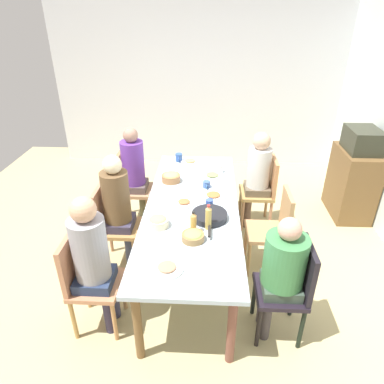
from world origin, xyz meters
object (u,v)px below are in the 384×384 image
Objects in this scene: person_2 at (92,255)px; person_3 at (282,267)px; chair_2 at (86,278)px; bottle_1 at (193,223)px; dining_table at (192,211)px; bottle_0 at (208,218)px; plate_4 at (190,161)px; cup_0 at (207,184)px; cup_3 at (209,203)px; bowl_0 at (171,177)px; bowl_1 at (158,222)px; plate_2 at (212,176)px; chair_1 at (129,185)px; plate_0 at (184,203)px; chair_0 at (263,188)px; person_4 at (118,204)px; side_cabinet at (352,183)px; chair_4 at (112,222)px; plate_3 at (213,196)px; chair_5 at (274,227)px; plate_1 at (167,268)px; serving_pan at (209,216)px; bowl_2 at (193,236)px; person_1 at (134,169)px; chair_3 at (291,285)px; person_0 at (257,172)px; cup_1 at (179,157)px; microwave at (363,140)px; cup_2 at (220,169)px.

person_3 is (0.00, 1.49, -0.06)m from person_2.
bottle_1 is (-0.38, 0.87, 0.32)m from chair_2.
dining_table is 0.47m from bottle_0.
bottle_1 reaches higher than plate_4.
cup_0 is 0.40m from cup_3.
bowl_0 reaches higher than bowl_1.
plate_2 is at bearing 154.84° from bowl_1.
cup_3 is (0.84, 1.01, 0.26)m from chair_1.
chair_2 is 4.17× the size of plate_0.
plate_2 is 0.67m from cup_3.
cup_3 is (0.52, 0.43, -0.01)m from bowl_0.
chair_1 is at bearing -90.00° from chair_0.
bowl_1 is at bearing -51.01° from cup_3.
person_4 reaches higher than bowl_1.
side_cabinet is (-1.60, 1.99, -0.39)m from bottle_1.
plate_3 is (-0.18, 1.05, 0.24)m from chair_4.
chair_5 reaches higher than plate_1.
bottle_1 reaches higher than chair_5.
person_3 is at bearing 43.73° from serving_pan.
chair_4 is at bearing -90.00° from chair_5.
plate_1 is at bearing -17.27° from plate_3.
plate_0 is 0.43m from cup_0.
chair_0 is at bearing 141.67° from cup_3.
bowl_0 is (-0.52, -1.10, 0.28)m from chair_5.
cup_0 is 0.13× the size of side_cabinet.
cup_0 is at bearing -68.05° from side_cabinet.
person_4 is at bearing -62.24° from chair_0.
chair_5 is 4.73× the size of bowl_1.
plate_3 is at bearing 166.94° from bowl_2.
person_1 is at bearing -161.29° from plate_1.
bowl_0 is 0.89m from bowl_1.
person_2 is at bearing -64.23° from bottle_1.
person_2 is 1.41× the size of chair_3.
bottle_1 is (0.45, -0.80, 0.32)m from chair_5.
chair_0 is at bearing 134.86° from chair_2.
person_0 is 0.98× the size of person_4.
person_3 is (1.66, -0.09, 0.18)m from chair_0.
dining_table is at bearing 90.00° from chair_4.
plate_3 is (0.47, 0.01, 0.00)m from plate_2.
person_3 is 6.00× the size of bowl_1.
cup_1 is at bearing 162.30° from chair_2.
plate_2 is at bearing 171.50° from bottle_1.
microwave is (-1.38, 1.85, 0.27)m from serving_pan.
cup_2 reaches higher than bowl_2.
chair_5 is 3.72× the size of bottle_0.
bottle_0 is at bearing -4.77° from plate_3.
dining_table is 9.87× the size of plate_1.
bowl_2 is 1.67× the size of cup_2.
chair_3 reaches higher than cup_1.
chair_5 is 7.44× the size of cup_1.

